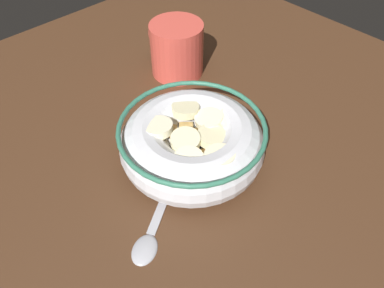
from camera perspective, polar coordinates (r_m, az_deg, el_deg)
name	(u,v)px	position (r cm, az deg, el deg)	size (l,w,h in cm)	color
ground_plane	(192,165)	(49.19, 0.00, -3.21)	(90.33, 90.33, 2.00)	#472B19
cereal_bowl	(192,142)	(45.95, 0.03, 0.26)	(17.94, 17.94, 6.32)	silver
spoon	(152,228)	(42.33, -6.06, -12.68)	(9.21, 13.70, 0.80)	#A5A5AD
coffee_mug	(176,49)	(60.82, -2.42, 14.30)	(11.06, 8.33, 8.33)	#D84C3F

